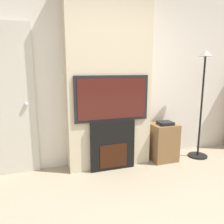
# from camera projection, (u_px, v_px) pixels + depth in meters

# --- Properties ---
(wall_back) EXTENTS (6.00, 0.06, 2.70)m
(wall_back) POSITION_uv_depth(u_px,v_px,m) (105.00, 77.00, 3.37)
(wall_back) COLOR silver
(wall_back) RESTS_ON ground_plane
(chimney_breast) EXTENTS (1.25, 0.31, 2.70)m
(chimney_breast) POSITION_uv_depth(u_px,v_px,m) (109.00, 78.00, 3.19)
(chimney_breast) COLOR beige
(chimney_breast) RESTS_ON ground_plane
(fireplace) EXTENTS (0.66, 0.15, 0.73)m
(fireplace) POSITION_uv_depth(u_px,v_px,m) (112.00, 145.00, 3.24)
(fireplace) COLOR black
(fireplace) RESTS_ON ground_plane
(television) EXTENTS (1.09, 0.07, 0.65)m
(television) POSITION_uv_depth(u_px,v_px,m) (112.00, 99.00, 3.10)
(television) COLOR black
(television) RESTS_ON fireplace
(floor_lamp) EXTENTS (0.32, 0.32, 1.77)m
(floor_lamp) POSITION_uv_depth(u_px,v_px,m) (202.00, 95.00, 3.55)
(floor_lamp) COLOR black
(floor_lamp) RESTS_ON ground_plane
(media_stand) EXTENTS (0.40, 0.37, 0.65)m
(media_stand) POSITION_uv_depth(u_px,v_px,m) (163.00, 142.00, 3.56)
(media_stand) COLOR brown
(media_stand) RESTS_ON ground_plane
(entry_door) EXTENTS (0.83, 0.09, 2.08)m
(entry_door) POSITION_uv_depth(u_px,v_px,m) (3.00, 102.00, 2.93)
(entry_door) COLOR beige
(entry_door) RESTS_ON ground_plane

